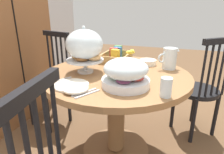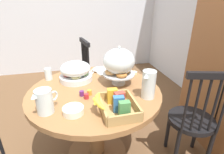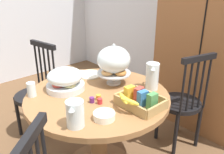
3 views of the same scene
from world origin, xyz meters
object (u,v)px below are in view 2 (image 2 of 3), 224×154
at_px(dining_table, 96,113).
at_px(drinking_glass, 48,74).
at_px(windsor_chair_facing_door, 77,81).
at_px(cereal_basket, 116,105).
at_px(milk_pitcher, 149,86).
at_px(china_plate_small, 100,69).
at_px(fruit_platter_covered, 76,71).
at_px(cereal_bowl, 73,110).
at_px(orange_juice_pitcher, 45,102).
at_px(windsor_chair_by_cabinet, 192,121).
at_px(butter_dish, 134,73).
at_px(pastry_stand_with_dome, 119,63).
at_px(china_plate_large, 107,72).

xyz_separation_m(dining_table, drinking_glass, (-0.31, -0.38, 0.29)).
bearing_deg(windsor_chair_facing_door, cereal_basket, 10.33).
bearing_deg(milk_pitcher, china_plate_small, -157.24).
bearing_deg(fruit_platter_covered, cereal_bowl, -5.41).
bearing_deg(cereal_bowl, fruit_platter_covered, 174.59).
bearing_deg(orange_juice_pitcher, windsor_chair_by_cabinet, 89.36).
bearing_deg(orange_juice_pitcher, windsor_chair_facing_door, 167.27).
xyz_separation_m(fruit_platter_covered, milk_pitcher, (0.45, 0.52, 0.01)).
distance_m(fruit_platter_covered, butter_dish, 0.58).
relative_size(fruit_platter_covered, drinking_glass, 2.73).
height_order(windsor_chair_by_cabinet, drinking_glass, windsor_chair_by_cabinet).
bearing_deg(pastry_stand_with_dome, cereal_basket, -17.95).
height_order(windsor_chair_facing_door, fruit_platter_covered, windsor_chair_facing_door).
xyz_separation_m(dining_table, windsor_chair_by_cabinet, (0.25, 0.81, -0.05)).
height_order(milk_pitcher, cereal_basket, milk_pitcher).
xyz_separation_m(china_plate_small, drinking_glass, (0.10, -0.50, 0.04)).
bearing_deg(china_plate_small, cereal_bowl, -23.45).
relative_size(windsor_chair_by_cabinet, windsor_chair_facing_door, 1.00).
xyz_separation_m(fruit_platter_covered, cereal_bowl, (0.53, -0.05, -0.06)).
bearing_deg(dining_table, milk_pitcher, 60.32).
bearing_deg(dining_table, cereal_bowl, -32.05).
distance_m(pastry_stand_with_dome, fruit_platter_covered, 0.42).
xyz_separation_m(windsor_chair_by_cabinet, milk_pitcher, (-0.04, -0.43, 0.39)).
height_order(milk_pitcher, drinking_glass, milk_pitcher).
bearing_deg(fruit_platter_covered, china_plate_small, 124.20).
bearing_deg(windsor_chair_by_cabinet, milk_pitcher, -94.82).
relative_size(china_plate_small, butter_dish, 2.50).
height_order(orange_juice_pitcher, butter_dish, orange_juice_pitcher).
xyz_separation_m(dining_table, fruit_platter_covered, (-0.23, -0.14, 0.32)).
xyz_separation_m(windsor_chair_facing_door, milk_pitcher, (1.06, 0.50, 0.39)).
bearing_deg(orange_juice_pitcher, cereal_bowl, 71.89).
bearing_deg(fruit_platter_covered, dining_table, 30.31).
bearing_deg(windsor_chair_by_cabinet, drinking_glass, -115.06).
bearing_deg(dining_table, china_plate_small, 163.69).
bearing_deg(pastry_stand_with_dome, butter_dish, 130.33).
bearing_deg(drinking_glass, orange_juice_pitcher, 2.33).
height_order(windsor_chair_facing_door, drinking_glass, windsor_chair_facing_door).
height_order(cereal_basket, butter_dish, cereal_basket).
bearing_deg(windsor_chair_facing_door, drinking_glass, -26.46).
height_order(pastry_stand_with_dome, drinking_glass, pastry_stand_with_dome).
bearing_deg(orange_juice_pitcher, drinking_glass, -177.67).
distance_m(china_plate_large, cereal_bowl, 0.74).
bearing_deg(orange_juice_pitcher, milk_pitcher, 91.79).
bearing_deg(windsor_chair_by_cabinet, dining_table, -107.31).
xyz_separation_m(pastry_stand_with_dome, china_plate_small, (-0.34, -0.11, -0.18)).
relative_size(china_plate_small, drinking_glass, 1.36).
bearing_deg(butter_dish, fruit_platter_covered, -88.70).
xyz_separation_m(windsor_chair_facing_door, orange_juice_pitcher, (1.08, -0.24, 0.36)).
height_order(fruit_platter_covered, milk_pitcher, milk_pitcher).
relative_size(dining_table, windsor_chair_facing_door, 1.13).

